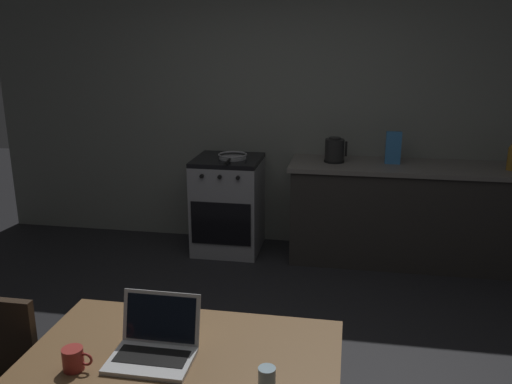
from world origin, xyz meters
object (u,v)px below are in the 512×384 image
Objects in this scene: electric_kettle at (335,150)px; bottle at (512,155)px; laptop at (154,346)px; frying_pan at (232,156)px; coffee_mug at (74,359)px; stove_oven at (228,204)px; dining_table at (177,382)px; cereal_box at (393,148)px.

bottle is at bearing -1.97° from electric_kettle.
laptop reaches higher than frying_pan.
frying_pan is 3.05m from coffee_mug.
stove_oven is 0.47m from frying_pan.
frying_pan is at bearing 91.04° from coffee_mug.
electric_kettle reaches higher than laptop.
bottle is at bearing -0.54° from frying_pan.
laptop is at bearing 153.71° from dining_table.
stove_oven is 7.47× the size of coffee_mug.
dining_table is 3.04m from electric_kettle.
electric_kettle reaches higher than frying_pan.
stove_oven is 4.03× the size of electric_kettle.
stove_oven is 1.58m from cereal_box.
frying_pan is 1.42m from cereal_box.
dining_table is 0.16m from laptop.
cereal_box reaches higher than bottle.
cereal_box is (1.09, 2.96, 0.24)m from laptop.
cereal_box is at bearing 66.32° from coffee_mug.
stove_oven is 3.03m from dining_table.
cereal_box reaches higher than laptop.
laptop is (0.37, -2.94, 0.34)m from stove_oven.
bottle is 0.95m from cereal_box.
electric_kettle reaches higher than dining_table.
electric_kettle is at bearing 1.75° from frying_pan.
stove_oven is 3.36× the size of bottle.
dining_table is 3.00m from frying_pan.
bottle is 2.37m from frying_pan.
dining_table is at bearing -123.39° from bottle.
stove_oven is 2.02× the size of frying_pan.
electric_kettle is at bearing 80.78° from dining_table.
cereal_box is (0.50, 0.02, 0.04)m from electric_kettle.
electric_kettle is (0.96, 0.00, 0.55)m from stove_oven.
frying_pan is at bearing -26.15° from stove_oven.
cereal_box reaches higher than dining_table.
cereal_box is (1.36, 3.09, 0.24)m from coffee_mug.
bottle is at bearing 56.61° from dining_table.
electric_kettle is 0.78× the size of cereal_box.
dining_table is at bearing -99.22° from electric_kettle.
laptop is 3.54m from bottle.
coffee_mug is (-0.37, -0.08, 0.11)m from dining_table.
electric_kettle is at bearing -177.71° from cereal_box.
electric_kettle is 0.50m from cereal_box.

